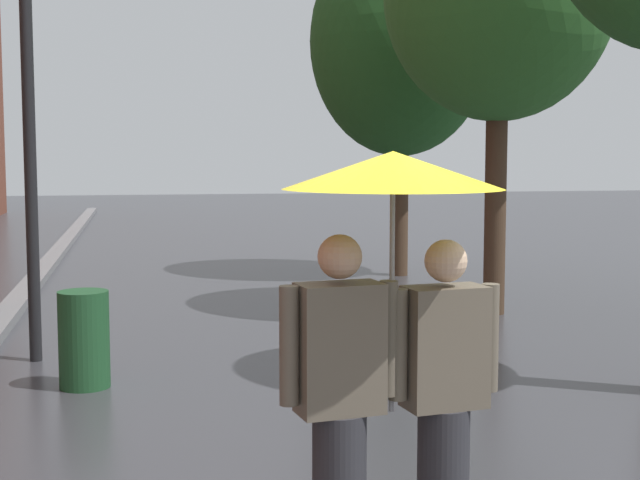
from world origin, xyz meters
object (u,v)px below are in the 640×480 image
object	(u,v)px
couple_under_umbrella	(392,301)
street_lamp_post	(29,116)
street_tree_2	(400,42)
litter_bin	(84,339)

from	to	relation	value
couple_under_umbrella	street_lamp_post	distance (m)	5.64
street_tree_2	litter_bin	xyz separation A→B (m)	(-4.71, -6.54, -3.40)
litter_bin	street_lamp_post	bearing A→B (deg)	114.96
street_tree_2	litter_bin	size ratio (longest dim) A/B	6.72
street_lamp_post	litter_bin	bearing A→B (deg)	-65.04
street_tree_2	street_lamp_post	size ratio (longest dim) A/B	1.40
couple_under_umbrella	litter_bin	bearing A→B (deg)	113.17
litter_bin	street_tree_2	bearing A→B (deg)	54.23
street_tree_2	litter_bin	bearing A→B (deg)	-125.77
street_tree_2	street_lamp_post	distance (m)	7.66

